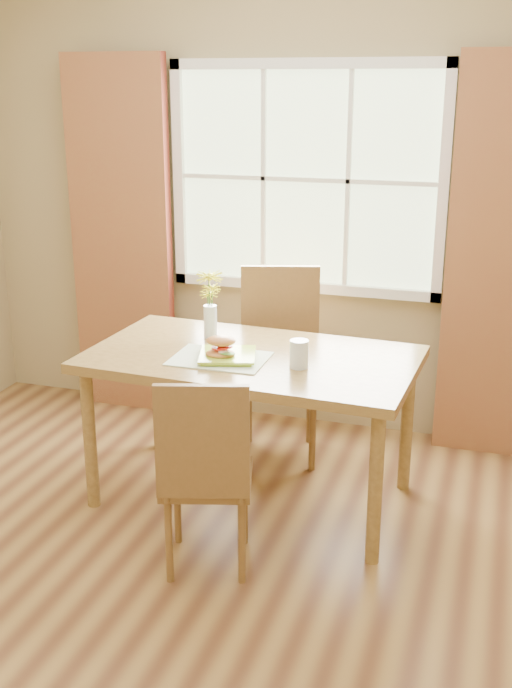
{
  "coord_description": "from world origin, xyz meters",
  "views": [
    {
      "loc": [
        1.15,
        -2.67,
        2.04
      ],
      "look_at": [
        0.04,
        0.79,
        0.85
      ],
      "focal_mm": 42.0,
      "sensor_mm": 36.0,
      "label": 1
    }
  ],
  "objects_px": {
    "water_glass": "(299,355)",
    "chair_far": "(280,353)",
    "croissant_sandwich": "(221,347)",
    "flower_vase": "(210,298)",
    "dining_table": "(252,370)",
    "chair_near": "(205,468)"
  },
  "relations": [
    {
      "from": "water_glass",
      "to": "chair_far",
      "type": "bearing_deg",
      "value": 112.58
    },
    {
      "from": "chair_far",
      "to": "croissant_sandwich",
      "type": "xyz_separation_m",
      "value": [
        -0.08,
        -0.74,
        0.26
      ]
    },
    {
      "from": "chair_far",
      "to": "flower_vase",
      "type": "xyz_separation_m",
      "value": [
        -0.26,
        -0.4,
        0.4
      ]
    },
    {
      "from": "dining_table",
      "to": "flower_vase",
      "type": "relative_size",
      "value": 4.64
    },
    {
      "from": "chair_near",
      "to": "water_glass",
      "type": "bearing_deg",
      "value": 50.95
    },
    {
      "from": "dining_table",
      "to": "chair_far",
      "type": "relative_size",
      "value": 1.53
    },
    {
      "from": "flower_vase",
      "to": "chair_near",
      "type": "bearing_deg",
      "value": -70.87
    },
    {
      "from": "dining_table",
      "to": "croissant_sandwich",
      "type": "height_order",
      "value": "croissant_sandwich"
    },
    {
      "from": "chair_far",
      "to": "flower_vase",
      "type": "relative_size",
      "value": 3.03
    },
    {
      "from": "croissant_sandwich",
      "to": "flower_vase",
      "type": "distance_m",
      "value": 0.41
    },
    {
      "from": "chair_near",
      "to": "chair_far",
      "type": "relative_size",
      "value": 0.86
    },
    {
      "from": "chair_far",
      "to": "flower_vase",
      "type": "distance_m",
      "value": 0.62
    },
    {
      "from": "dining_table",
      "to": "chair_near",
      "type": "bearing_deg",
      "value": -85.22
    },
    {
      "from": "dining_table",
      "to": "flower_vase",
      "type": "height_order",
      "value": "flower_vase"
    },
    {
      "from": "dining_table",
      "to": "water_glass",
      "type": "xyz_separation_m",
      "value": [
        0.27,
        -0.11,
        0.14
      ]
    },
    {
      "from": "chair_far",
      "to": "croissant_sandwich",
      "type": "height_order",
      "value": "chair_far"
    },
    {
      "from": "croissant_sandwich",
      "to": "flower_vase",
      "type": "height_order",
      "value": "flower_vase"
    },
    {
      "from": "dining_table",
      "to": "water_glass",
      "type": "height_order",
      "value": "water_glass"
    },
    {
      "from": "chair_far",
      "to": "croissant_sandwich",
      "type": "bearing_deg",
      "value": -112.79
    },
    {
      "from": "water_glass",
      "to": "dining_table",
      "type": "bearing_deg",
      "value": 157.59
    },
    {
      "from": "dining_table",
      "to": "chair_near",
      "type": "relative_size",
      "value": 1.78
    },
    {
      "from": "chair_far",
      "to": "water_glass",
      "type": "xyz_separation_m",
      "value": [
        0.29,
        -0.7,
        0.25
      ]
    }
  ]
}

